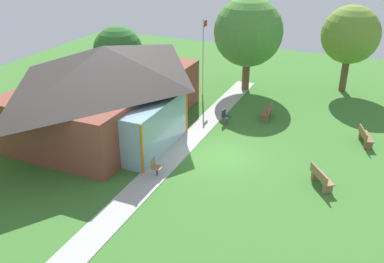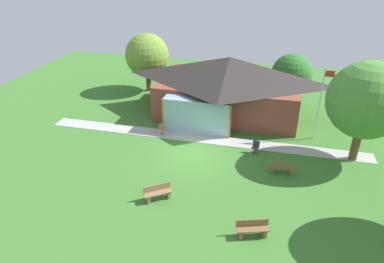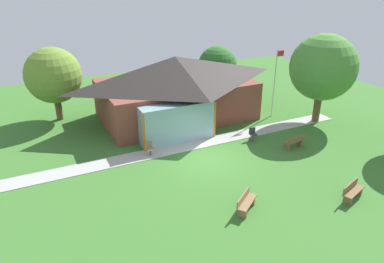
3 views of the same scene
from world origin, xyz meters
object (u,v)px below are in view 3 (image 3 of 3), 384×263
object	(u,v)px
tree_behind_pavilion_left	(53,76)
patio_chair_west	(150,149)
bench_front_center	(246,203)
flagpole	(275,80)
tree_behind_pavilion_right	(217,66)
bench_mid_right	(294,142)
bench_front_right	(352,192)
tree_east_hedge	(323,68)
patio_chair_lawn_spare	(253,135)
pavilion	(176,87)

from	to	relation	value
tree_behind_pavilion_left	patio_chair_west	bearing A→B (deg)	-64.00
bench_front_center	patio_chair_west	world-z (taller)	patio_chair_west
flagpole	tree_behind_pavilion_right	bearing A→B (deg)	109.04
bench_mid_right	bench_front_center	xyz separation A→B (m)	(-6.34, -4.06, 0.00)
bench_front_right	tree_east_hedge	bearing A→B (deg)	-141.96
tree_behind_pavilion_right	tree_behind_pavilion_left	bearing A→B (deg)	175.46
patio_chair_lawn_spare	tree_behind_pavilion_right	size ratio (longest dim) A/B	0.19
flagpole	tree_behind_pavilion_left	distance (m)	16.10
patio_chair_lawn_spare	patio_chair_west	bearing A→B (deg)	1.85
tree_behind_pavilion_right	tree_east_hedge	size ratio (longest dim) A/B	0.72
tree_behind_pavilion_right	tree_behind_pavilion_left	world-z (taller)	tree_behind_pavilion_left
flagpole	bench_front_center	world-z (taller)	flagpole
bench_front_right	patio_chair_lawn_spare	bearing A→B (deg)	-104.25
patio_chair_west	flagpole	bearing A→B (deg)	-174.79
bench_front_right	bench_front_center	bearing A→B (deg)	-34.16
bench_mid_right	patio_chair_west	xyz separation A→B (m)	(-8.47, 3.02, 0.01)
tree_east_hedge	pavilion	bearing A→B (deg)	149.50
tree_behind_pavilion_left	tree_east_hedge	xyz separation A→B (m)	(16.97, -8.71, 0.68)
bench_mid_right	tree_east_hedge	distance (m)	6.33
flagpole	bench_front_right	bearing A→B (deg)	-107.79
flagpole	patio_chair_lawn_spare	bearing A→B (deg)	-142.16
flagpole	patio_chair_lawn_spare	world-z (taller)	flagpole
flagpole	tree_east_hedge	distance (m)	3.42
tree_behind_pavilion_left	tree_east_hedge	size ratio (longest dim) A/B	0.84
patio_chair_west	tree_east_hedge	world-z (taller)	tree_east_hedge
bench_mid_right	bench_front_right	xyz separation A→B (m)	(-1.23, -5.55, 0.00)
pavilion	patio_chair_west	distance (m)	6.64
pavilion	patio_chair_lawn_spare	world-z (taller)	pavilion
bench_mid_right	tree_behind_pavilion_left	world-z (taller)	tree_behind_pavilion_left
bench_mid_right	patio_chair_lawn_spare	distance (m)	2.66
pavilion	tree_behind_pavilion_left	size ratio (longest dim) A/B	2.20
bench_front_right	tree_behind_pavilion_left	distance (m)	20.66
pavilion	tree_east_hedge	size ratio (longest dim) A/B	1.86
flagpole	tree_behind_pavilion_left	xyz separation A→B (m)	(-14.77, 6.39, 0.52)
bench_mid_right	tree_east_hedge	bearing A→B (deg)	26.01
patio_chair_west	patio_chair_lawn_spare	bearing A→B (deg)	166.13
patio_chair_west	tree_behind_pavilion_left	xyz separation A→B (m)	(-4.11, 8.43, 2.95)
tree_behind_pavilion_right	patio_chair_west	bearing A→B (deg)	-139.92
bench_front_center	bench_mid_right	bearing A→B (deg)	176.78
tree_behind_pavilion_left	patio_chair_lawn_spare	bearing A→B (deg)	-40.86
patio_chair_west	tree_east_hedge	distance (m)	13.36
pavilion	bench_front_center	world-z (taller)	pavilion
tree_east_hedge	tree_behind_pavilion_right	bearing A→B (deg)	117.82
tree_behind_pavilion_right	tree_behind_pavilion_left	size ratio (longest dim) A/B	0.85
bench_front_center	patio_chair_west	xyz separation A→B (m)	(-2.13, 7.08, 0.01)
flagpole	bench_mid_right	xyz separation A→B (m)	(-2.18, -5.06, -2.45)
flagpole	bench_front_center	size ratio (longest dim) A/B	3.48
patio_chair_west	tree_east_hedge	size ratio (longest dim) A/B	0.13
patio_chair_lawn_spare	tree_behind_pavilion_left	distance (m)	14.68
bench_front_center	patio_chair_lawn_spare	world-z (taller)	patio_chair_lawn_spare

